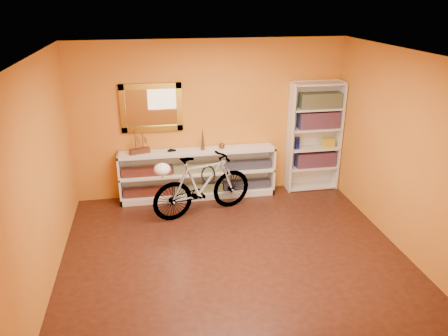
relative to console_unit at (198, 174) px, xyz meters
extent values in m
cube|color=black|center=(0.25, -1.81, -0.43)|extent=(4.50, 4.00, 0.01)
cube|color=silver|center=(0.25, -1.81, 2.18)|extent=(4.50, 4.00, 0.01)
cube|color=orange|center=(0.25, 0.19, 0.88)|extent=(4.50, 0.01, 2.60)
cube|color=orange|center=(-2.01, -1.81, 0.88)|extent=(0.01, 4.00, 2.60)
cube|color=orange|center=(2.50, -1.81, 0.88)|extent=(0.01, 4.00, 2.60)
cube|color=olive|center=(-0.70, 0.15, 1.12)|extent=(0.98, 0.06, 0.78)
cube|color=silver|center=(1.15, 0.17, -0.17)|extent=(0.09, 0.02, 0.09)
cube|color=black|center=(0.00, -0.02, -0.26)|extent=(2.50, 0.13, 0.14)
cube|color=navy|center=(0.00, -0.02, 0.11)|extent=(2.50, 0.13, 0.14)
imported|color=black|center=(-0.42, 0.00, 0.43)|extent=(0.00, 0.01, 0.00)
cone|color=brown|center=(0.09, 0.00, 0.62)|extent=(0.07, 0.07, 0.39)
sphere|color=brown|center=(0.41, 0.00, 0.47)|extent=(0.10, 0.10, 0.10)
cube|color=maroon|center=(2.08, 0.03, 0.12)|extent=(0.70, 0.22, 0.26)
cube|color=maroon|center=(2.08, 0.03, 0.83)|extent=(0.70, 0.22, 0.28)
cube|color=#19535A|center=(2.08, 0.03, 1.16)|extent=(0.70, 0.22, 0.25)
cylinder|color=navy|center=(1.72, 0.01, 0.44)|extent=(0.09, 0.09, 0.20)
cube|color=maroon|center=(1.83, 0.06, 1.13)|extent=(0.14, 0.14, 0.18)
cube|color=gold|center=(2.28, -0.01, 0.42)|extent=(0.20, 0.14, 0.15)
imported|color=silver|center=(0.00, -0.61, 0.07)|extent=(0.90, 1.72, 0.98)
ellipsoid|color=white|center=(-0.61, -0.80, 0.44)|extent=(0.25, 0.23, 0.19)
torus|color=black|center=(0.09, -0.58, 0.21)|extent=(0.22, 0.02, 0.22)
camera|label=1|loc=(-0.75, -6.73, 2.80)|focal=34.91mm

